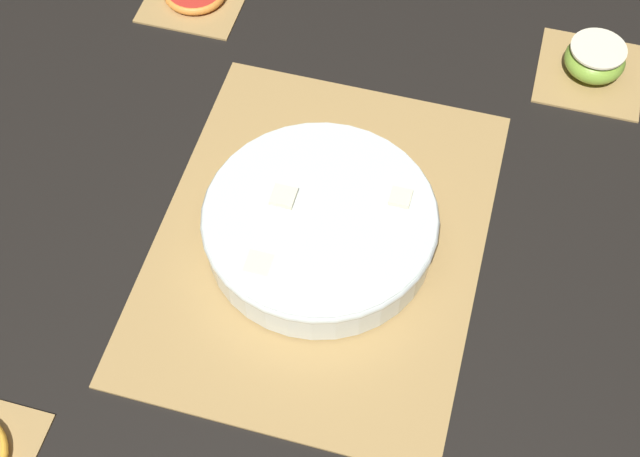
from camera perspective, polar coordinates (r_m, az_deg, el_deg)
name	(u,v)px	position (r m, az deg, el deg)	size (l,w,h in m)	color
ground_plane	(320,241)	(1.01, 0.00, -0.82)	(6.00, 6.00, 0.00)	black
bamboo_mat_center	(320,240)	(1.01, 0.00, -0.73)	(0.47, 0.36, 0.01)	#A8844C
coaster_mat_near_right	(590,73)	(1.21, 16.89, 9.51)	(0.13, 0.13, 0.01)	#A8844C
fruit_salad_bowl	(320,225)	(0.98, -0.02, 0.26)	(0.26, 0.26, 0.06)	silver
apple_half	(595,59)	(1.20, 17.19, 10.32)	(0.08, 0.08, 0.04)	#7FAD38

